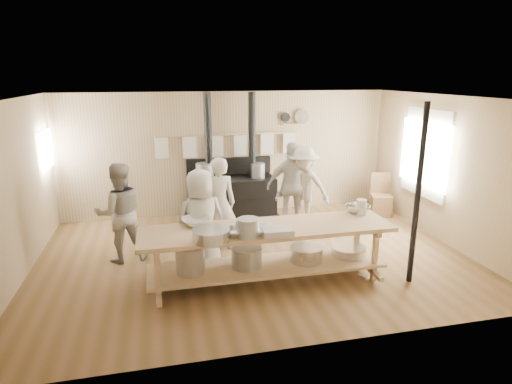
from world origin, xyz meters
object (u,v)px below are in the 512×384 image
stove (231,193)px  cook_far_left (219,204)px  cook_right (292,186)px  prep_table (266,249)px  cook_center (201,221)px  roasting_pan (278,232)px  cook_left (120,213)px  chair (381,203)px  cook_by_window (303,188)px

stove → cook_far_left: stove is taller
cook_far_left → cook_right: cook_right is taller
prep_table → cook_center: 1.10m
prep_table → stove: bearing=90.0°
stove → roasting_pan: stove is taller
cook_far_left → cook_right: 1.73m
cook_right → roasting_pan: 2.66m
cook_far_left → cook_left: bearing=0.9°
stove → prep_table: 3.02m
cook_far_left → chair: size_ratio=1.82×
cook_far_left → roasting_pan: bearing=105.8°
prep_table → cook_far_left: size_ratio=2.21×
cook_far_left → prep_table: bearing=107.4°
prep_table → chair: size_ratio=4.02×
chair → cook_far_left: bearing=-146.6°
roasting_pan → chair: bearing=42.0°
cook_far_left → roasting_pan: cook_far_left is taller
cook_left → chair: cook_left is taller
cook_center → cook_by_window: 2.56m
cook_right → prep_table: bearing=71.5°
cook_right → chair: size_ratio=1.90×
stove → cook_center: stove is taller
chair → roasting_pan: 4.21m
prep_table → chair: bearing=37.8°
cook_far_left → cook_by_window: cook_by_window is taller
prep_table → cook_right: 2.41m
chair → roasting_pan: (-3.10, -2.78, 0.63)m
cook_center → cook_right: (1.93, 1.52, 0.05)m
cook_left → cook_right: 3.27m
roasting_pan → prep_table: bearing=101.5°
cook_center → cook_by_window: bearing=-157.6°
cook_by_window → roasting_pan: 2.67m
stove → roasting_pan: bearing=-88.9°
cook_right → chair: bearing=-163.5°
cook_right → cook_far_left: bearing=34.3°
stove → cook_center: size_ratio=1.63×
cook_far_left → roasting_pan: size_ratio=3.98×
prep_table → roasting_pan: (0.07, -0.33, 0.38)m
cook_far_left → cook_by_window: size_ratio=1.00×
cook_right → chair: (2.10, 0.32, -0.59)m
stove → cook_right: (1.06, -0.88, 0.33)m
prep_table → cook_far_left: cook_far_left is taller
cook_by_window → stove: bearing=171.7°
cook_far_left → cook_by_window: bearing=-160.6°
cook_center → cook_by_window: size_ratio=0.98×
cook_far_left → cook_center: 0.84m
cook_by_window → chair: (1.92, 0.39, -0.55)m
stove → roasting_pan: (0.06, -3.35, 0.37)m
stove → cook_right: bearing=-39.7°
prep_table → cook_by_window: size_ratio=2.20×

